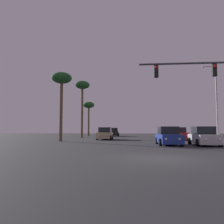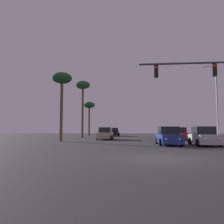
% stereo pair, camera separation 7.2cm
% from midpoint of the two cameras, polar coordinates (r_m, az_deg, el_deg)
% --- Properties ---
extents(ground_plane, '(120.00, 120.00, 0.00)m').
position_cam_midpoint_polar(ground_plane, '(11.33, 12.63, -11.76)').
color(ground_plane, '#28282B').
extents(car_red, '(2.04, 4.32, 1.68)m').
position_cam_midpoint_polar(car_red, '(30.95, 17.21, -5.53)').
color(car_red, maroon).
rests_on(car_red, ground).
extents(car_tan, '(2.04, 4.33, 1.68)m').
position_cam_midpoint_polar(car_tan, '(30.23, -1.68, -5.76)').
color(car_tan, tan).
rests_on(car_tan, ground).
extents(car_silver, '(2.04, 4.33, 1.68)m').
position_cam_midpoint_polar(car_silver, '(21.25, 22.94, -5.98)').
color(car_silver, '#B7B7BC').
rests_on(car_silver, ground).
extents(car_blue, '(2.04, 4.34, 1.68)m').
position_cam_midpoint_polar(car_blue, '(20.81, 14.60, -6.23)').
color(car_blue, navy).
rests_on(car_blue, ground).
extents(car_black, '(2.04, 4.33, 1.68)m').
position_cam_midpoint_polar(car_black, '(44.48, 0.62, -5.33)').
color(car_black, black).
rests_on(car_black, ground).
extents(traffic_light_mast, '(8.35, 0.36, 6.50)m').
position_cam_midpoint_polar(traffic_light_mast, '(17.51, 26.74, 6.96)').
color(traffic_light_mast, '#38383D').
rests_on(traffic_light_mast, sidewalk_right).
extents(street_lamp, '(1.74, 0.24, 9.00)m').
position_cam_midpoint_polar(street_lamp, '(28.75, 25.56, 3.31)').
color(street_lamp, '#99999E').
rests_on(street_lamp, sidewalk_right).
extents(palm_tree_far, '(2.40, 2.40, 7.17)m').
position_cam_midpoint_polar(palm_tree_far, '(46.24, -5.93, 1.45)').
color(palm_tree_far, brown).
rests_on(palm_tree_far, ground).
extents(palm_tree_near, '(2.40, 2.40, 8.22)m').
position_cam_midpoint_polar(palm_tree_near, '(27.06, -12.89, 7.77)').
color(palm_tree_near, brown).
rests_on(palm_tree_near, ground).
extents(palm_tree_mid, '(2.40, 2.40, 9.40)m').
position_cam_midpoint_polar(palm_tree_mid, '(36.65, -7.60, 6.15)').
color(palm_tree_mid, brown).
rests_on(palm_tree_mid, ground).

